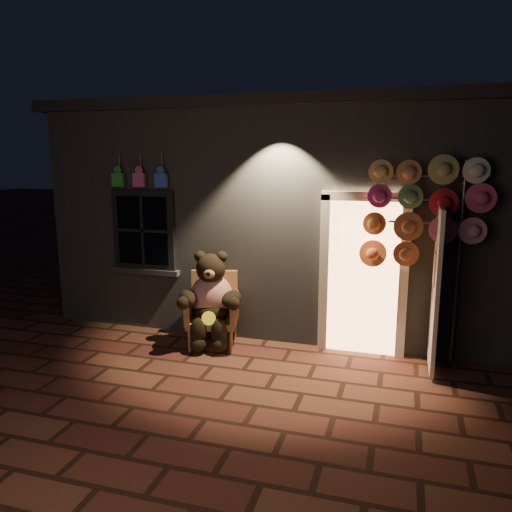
% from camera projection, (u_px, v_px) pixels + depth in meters
% --- Properties ---
extents(ground, '(60.00, 60.00, 0.00)m').
position_uv_depth(ground, '(232.00, 384.00, 5.88)').
color(ground, brown).
rests_on(ground, ground).
extents(shop_building, '(7.30, 5.95, 3.51)m').
position_uv_depth(shop_building, '(302.00, 206.00, 9.28)').
color(shop_building, slate).
rests_on(shop_building, ground).
extents(wicker_armchair, '(0.82, 0.78, 1.02)m').
position_uv_depth(wicker_armchair, '(213.00, 309.00, 7.10)').
color(wicker_armchair, '#B48B45').
rests_on(wicker_armchair, ground).
extents(teddy_bear, '(0.94, 0.83, 1.33)m').
position_uv_depth(teddy_bear, '(211.00, 299.00, 6.94)').
color(teddy_bear, '#AD1C12').
rests_on(teddy_bear, ground).
extents(hat_rack, '(1.48, 0.22, 2.61)m').
position_uv_depth(hat_rack, '(422.00, 209.00, 6.11)').
color(hat_rack, '#59595E').
rests_on(hat_rack, ground).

